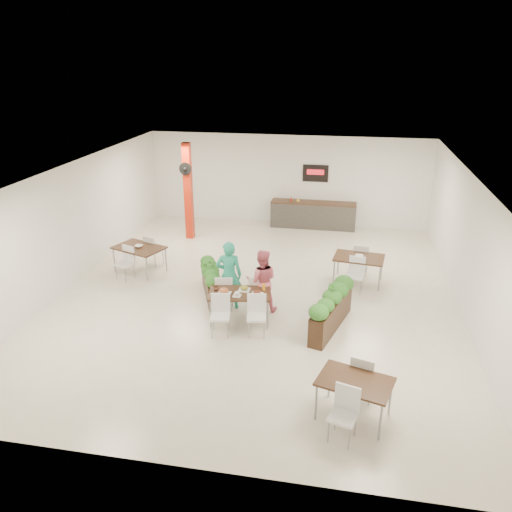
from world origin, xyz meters
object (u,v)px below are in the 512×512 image
Objects in this scene: service_counter at (313,214)px; side_table_b at (359,261)px; diner_man at (229,275)px; side_table_c at (355,387)px; diner_woman at (262,281)px; side_table_a at (139,251)px; red_column at (188,191)px; main_table at (239,297)px; planter_left at (211,277)px; planter_right at (331,308)px.

side_table_b is (1.57, -4.47, 0.15)m from service_counter.
side_table_b is at bearing -155.90° from diner_man.
diner_woman is at bearing 138.35° from side_table_c.
red_column is at bearing 100.67° from side_table_a.
red_column is 5.31m from diner_man.
side_table_b is 5.58m from side_table_c.
main_table is 0.80m from diner_man.
service_counter is 1.81× the size of side_table_b.
red_column is 4.63m from planter_left.
diner_woman reaches higher than main_table.
service_counter is 6.33m from planter_left.
planter_right is (0.96, -7.07, 0.02)m from service_counter.
side_table_a is at bearing 155.62° from side_table_c.
red_column is 6.10m from main_table.
diner_man is (-1.54, -6.50, 0.37)m from service_counter.
diner_woman is 4.16m from side_table_a.
red_column is 6.23m from side_table_b.
red_column is at bearing 140.22° from side_table_c.
red_column is 1.81× the size of planter_left.
diner_man is 0.97× the size of planter_left.
side_table_b is at bearing 21.75° from planter_left.
red_column reaches higher than side_table_c.
side_table_b is at bearing 105.40° from side_table_c.
side_table_c is at bearing -47.84° from main_table.
diner_man is 1.04× the size of side_table_a.
main_table and side_table_a have the same top height.
red_column is 1.86× the size of diner_man.
service_counter is 1.80× the size of side_table_a.
service_counter is at bearing 70.06° from planter_left.
diner_woman reaches higher than side_table_b.
service_counter is at bearing 67.90° from side_table_a.
planter_right is (1.69, -0.57, -0.26)m from diner_woman.
diner_man is at bearing -62.04° from red_column.
planter_left is at bearing -3.86° from side_table_a.
planter_right is 1.23× the size of side_table_c.
side_table_c is at bearing -19.76° from side_table_a.
diner_woman is 3.08m from side_table_b.
side_table_a is at bearing -169.20° from side_table_b.
service_counter is 1.74× the size of diner_man.
planter_right is (2.10, 0.09, -0.12)m from main_table.
side_table_a is at bearing 145.76° from main_table.
diner_man is 3.72m from side_table_b.
service_counter is 1.92× the size of diner_woman.
red_column reaches higher than planter_left.
diner_woman reaches higher than side_table_c.
service_counter is 10.15m from side_table_c.
diner_woman is 0.94× the size of side_table_b.
planter_right is at bearing -0.95° from side_table_a.
red_column is 1.91× the size of side_table_c.
main_table and side_table_b have the same top height.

